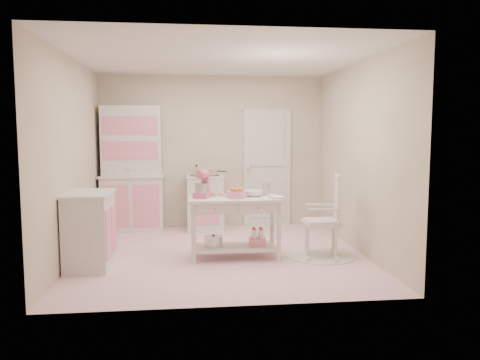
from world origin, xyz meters
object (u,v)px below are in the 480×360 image
(stove, at_px, (205,203))
(bread_basket, at_px, (237,194))
(base_cabinet, at_px, (90,230))
(stand_mixer, at_px, (202,185))
(rocking_chair, at_px, (321,215))
(hutch, at_px, (132,169))
(work_table, at_px, (235,228))

(stove, xyz_separation_m, bread_basket, (0.34, -1.84, 0.39))
(bread_basket, bearing_deg, base_cabinet, -175.02)
(stove, bearing_deg, stand_mixer, -93.17)
(rocking_chair, bearing_deg, stand_mixer, -170.43)
(base_cabinet, distance_m, bread_basket, 1.87)
(base_cabinet, bearing_deg, stove, 53.47)
(hutch, relative_size, bread_basket, 8.32)
(stove, relative_size, bread_basket, 3.68)
(stand_mixer, relative_size, bread_basket, 1.36)
(rocking_chair, height_order, stand_mixer, stand_mixer)
(hutch, relative_size, stove, 2.26)
(base_cabinet, height_order, stand_mixer, stand_mixer)
(stand_mixer, bearing_deg, base_cabinet, -148.41)
(hutch, bearing_deg, stove, -2.39)
(hutch, distance_m, base_cabinet, 2.15)
(hutch, bearing_deg, base_cabinet, -97.88)
(hutch, xyz_separation_m, base_cabinet, (-0.28, -2.05, -0.58))
(work_table, bearing_deg, hutch, 129.52)
(base_cabinet, height_order, work_table, base_cabinet)
(stove, relative_size, work_table, 0.77)
(hutch, distance_m, stove, 1.33)
(stove, relative_size, rocking_chair, 0.84)
(hutch, height_order, bread_basket, hutch)
(stove, distance_m, work_table, 1.82)
(hutch, bearing_deg, work_table, -50.48)
(rocking_chair, xyz_separation_m, bread_basket, (-1.13, -0.00, 0.30))
(base_cabinet, distance_m, work_table, 1.82)
(rocking_chair, distance_m, bread_basket, 1.16)
(rocking_chair, distance_m, work_table, 1.16)
(hutch, bearing_deg, rocking_chair, -35.34)
(hutch, height_order, stove, hutch)
(base_cabinet, xyz_separation_m, work_table, (1.81, 0.21, -0.06))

